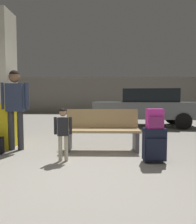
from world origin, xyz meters
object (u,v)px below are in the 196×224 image
Objects in this scene: child at (63,129)px; parked_car_near at (145,106)px; adult at (15,101)px; suitcase at (154,144)px; backpack_bright at (155,119)px; structural_pillar at (0,81)px; bench at (102,130)px.

parked_car_near reaches higher than child.
adult is 0.41× the size of parked_car_near.
backpack_bright is (0.00, -0.00, 0.45)m from suitcase.
backpack_bright is 0.20× the size of adult.
backpack_bright reaches higher than suitcase.
structural_pillar reaches higher than parked_car_near.
bench is 4.72× the size of backpack_bright.
suitcase is at bearing -1.22° from child.
adult is at bearing -132.31° from parked_car_near.
structural_pillar is 3.22× the size of child.
adult is at bearing -178.42° from bench.
parked_car_near is (0.82, 4.76, 0.48)m from suitcase.
bench is 1.06m from child.
bench is 4.31m from parked_car_near.
structural_pillar is 5.57m from parked_car_near.
backpack_bright is (3.24, -1.01, -0.75)m from structural_pillar.
adult reaches higher than parked_car_near.
adult reaches higher than bench.
backpack_bright is 2.93m from adult.
parked_car_near is at bearing 62.80° from child.
suitcase is at bearing -99.74° from parked_car_near.
child reaches higher than backpack_bright.
structural_pillar is 0.72× the size of parked_car_near.
child is at bearing -130.87° from bench.
parked_car_near is (4.06, 3.75, -0.71)m from structural_pillar.
child is at bearing 178.78° from suitcase.
bench is 1.69× the size of child.
structural_pillar is 1.90× the size of bench.
backpack_bright reaches higher than bench.
structural_pillar is at bearing 152.58° from adult.
parked_car_near is (3.62, 3.98, -0.26)m from adult.
structural_pillar is at bearing 149.20° from child.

